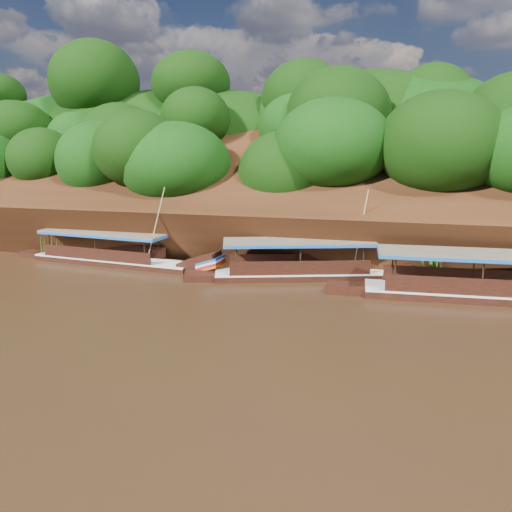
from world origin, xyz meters
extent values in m
plane|color=black|center=(0.00, 0.00, 0.00)|extent=(160.00, 160.00, 0.00)
cube|color=black|center=(0.00, 16.00, 3.50)|extent=(120.00, 16.12, 13.64)
cube|color=black|center=(0.00, 26.00, 0.00)|extent=(120.00, 24.00, 12.00)
ellipsoid|color=#19420B|center=(-30.00, 22.00, 9.00)|extent=(20.00, 10.00, 8.00)
ellipsoid|color=#19420B|center=(-6.00, 15.00, 3.50)|extent=(18.00, 8.00, 6.40)
ellipsoid|color=#19420B|center=(0.00, 23.00, 9.20)|extent=(24.00, 11.00, 8.40)
cube|color=black|center=(10.08, 6.32, 0.00)|extent=(13.39, 3.09, 0.93)
cube|color=silver|center=(10.08, 6.32, 0.45)|extent=(13.40, 3.15, 0.10)
cube|color=brown|center=(9.26, 6.27, 2.50)|extent=(10.54, 3.25, 0.12)
cube|color=#184FA1|center=(9.26, 6.27, 2.38)|extent=(10.54, 3.25, 0.19)
cube|color=black|center=(-0.04, 8.29, 0.00)|extent=(11.76, 5.57, 0.87)
cube|color=silver|center=(-0.04, 8.29, 0.42)|extent=(11.78, 5.63, 0.10)
cube|color=black|center=(6.22, 10.28, 0.68)|extent=(3.12, 2.37, 1.64)
cube|color=#184FA1|center=(6.91, 10.50, 0.97)|extent=(1.87, 2.02, 0.60)
cube|color=red|center=(6.91, 10.50, 0.64)|extent=(1.87, 2.02, 0.60)
cube|color=brown|center=(-0.73, 8.07, 2.34)|extent=(9.45, 5.11, 0.12)
cube|color=#184FA1|center=(-0.73, 8.07, 2.23)|extent=(9.45, 5.11, 0.17)
cylinder|color=tan|center=(2.92, 8.62, 3.00)|extent=(0.81, 0.61, 5.07)
cube|color=black|center=(-13.74, 8.44, 0.00)|extent=(12.05, 3.15, 0.81)
cube|color=silver|center=(-13.74, 8.44, 0.39)|extent=(12.06, 3.21, 0.09)
cube|color=black|center=(-7.07, 7.78, 0.63)|extent=(2.93, 1.76, 1.60)
cube|color=#184FA1|center=(-6.32, 7.70, 0.90)|extent=(1.61, 1.69, 0.60)
cube|color=red|center=(-6.32, 7.70, 0.60)|extent=(1.61, 1.69, 0.60)
cube|color=brown|center=(-14.48, 8.51, 2.18)|extent=(9.51, 3.19, 0.11)
cube|color=#184FA1|center=(-14.48, 8.51, 2.07)|extent=(9.51, 3.19, 0.16)
cylinder|color=tan|center=(-10.16, 7.90, 2.96)|extent=(1.35, 0.54, 4.94)
cone|color=#386D1B|center=(-19.40, 9.06, 0.91)|extent=(1.50, 1.50, 1.82)
cone|color=#386D1B|center=(-12.15, 9.79, 0.81)|extent=(1.50, 1.50, 1.63)
cone|color=#386D1B|center=(-4.89, 9.00, 0.71)|extent=(1.50, 1.50, 1.42)
cone|color=#386D1B|center=(1.60, 9.80, 0.94)|extent=(1.50, 1.50, 1.87)
cone|color=#386D1B|center=(7.25, 9.34, 1.13)|extent=(1.50, 1.50, 2.25)
camera|label=1|loc=(4.44, -21.50, 8.11)|focal=35.00mm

